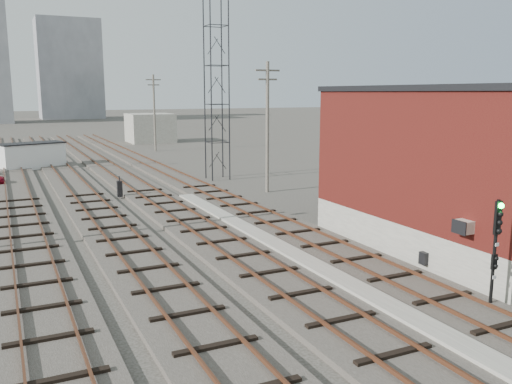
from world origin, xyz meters
TOP-DOWN VIEW (x-y plane):
  - ground at (0.00, 60.00)m, footprint 320.00×320.00m
  - track_right at (2.50, 39.00)m, footprint 3.20×90.00m
  - track_mid_right at (-1.50, 39.00)m, footprint 3.20×90.00m
  - track_mid_left at (-5.50, 39.00)m, footprint 3.20×90.00m
  - track_left at (-9.50, 39.00)m, footprint 3.20×90.00m
  - platform_curb at (0.50, 14.00)m, footprint 0.90×28.00m
  - brick_building at (7.50, 12.00)m, footprint 6.54×12.20m
  - lattice_tower at (5.50, 35.00)m, footprint 1.60×1.60m
  - utility_pole_right_a at (6.50, 28.00)m, footprint 1.80×0.24m
  - utility_pole_right_b at (6.50, 58.00)m, footprint 1.80×0.24m
  - apartment_right at (8.00, 150.00)m, footprint 16.00×12.00m
  - shed_right at (9.00, 70.00)m, footprint 6.00×6.00m
  - signal_mast at (3.70, 6.09)m, footprint 0.40×0.40m
  - switch_stand at (-3.39, 30.05)m, footprint 0.32×0.32m
  - site_trailer at (-7.75, 48.08)m, footprint 6.17×4.12m

SIDE VIEW (x-z plane):
  - ground at x=0.00m, z-range 0.00..0.00m
  - track_right at x=2.50m, z-range -0.09..0.30m
  - track_mid_right at x=-1.50m, z-range -0.09..0.30m
  - track_mid_left at x=-5.50m, z-range -0.09..0.30m
  - track_left at x=-9.50m, z-range -0.09..0.30m
  - platform_curb at x=0.50m, z-range 0.00..0.26m
  - switch_stand at x=-3.39m, z-range -0.04..1.35m
  - site_trailer at x=-7.75m, z-range 0.01..2.40m
  - shed_right at x=9.00m, z-range 0.00..4.00m
  - signal_mast at x=3.70m, z-range 0.25..3.87m
  - brick_building at x=7.50m, z-range 0.02..7.24m
  - utility_pole_right_a at x=6.50m, z-range 0.30..9.30m
  - utility_pole_right_b at x=6.50m, z-range 0.30..9.30m
  - lattice_tower at x=5.50m, z-range 0.00..15.00m
  - apartment_right at x=8.00m, z-range 0.00..26.00m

